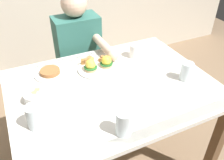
% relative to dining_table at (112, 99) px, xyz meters
% --- Properties ---
extents(dining_table, '(1.20, 0.90, 0.74)m').
position_rel_dining_table_xyz_m(dining_table, '(0.00, 0.00, 0.00)').
color(dining_table, white).
rests_on(dining_table, ground_plane).
extents(eggs_benedict_plate, '(0.27, 0.27, 0.09)m').
position_rel_dining_table_xyz_m(eggs_benedict_plate, '(-0.01, 0.20, 0.13)').
color(eggs_benedict_plate, white).
rests_on(eggs_benedict_plate, dining_table).
extents(fruit_bowl, '(0.12, 0.12, 0.06)m').
position_rel_dining_table_xyz_m(fruit_bowl, '(-0.44, 0.05, 0.14)').
color(fruit_bowl, white).
rests_on(fruit_bowl, dining_table).
extents(coffee_mug, '(0.11, 0.08, 0.09)m').
position_rel_dining_table_xyz_m(coffee_mug, '(0.29, 0.24, 0.16)').
color(coffee_mug, white).
rests_on(coffee_mug, dining_table).
extents(fork, '(0.03, 0.16, 0.00)m').
position_rel_dining_table_xyz_m(fork, '(0.27, 0.07, 0.11)').
color(fork, silver).
rests_on(fork, dining_table).
extents(water_glass_near, '(0.08, 0.08, 0.12)m').
position_rel_dining_table_xyz_m(water_glass_near, '(-0.47, -0.14, 0.16)').
color(water_glass_near, silver).
rests_on(water_glass_near, dining_table).
extents(water_glass_far, '(0.07, 0.07, 0.13)m').
position_rel_dining_table_xyz_m(water_glass_far, '(-0.11, -0.36, 0.16)').
color(water_glass_far, silver).
rests_on(water_glass_far, dining_table).
extents(water_glass_extra, '(0.07, 0.07, 0.11)m').
position_rel_dining_table_xyz_m(water_glass_extra, '(0.43, -0.13, 0.16)').
color(water_glass_extra, silver).
rests_on(water_glass_extra, dining_table).
extents(side_plate, '(0.20, 0.20, 0.04)m').
position_rel_dining_table_xyz_m(side_plate, '(-0.31, 0.27, 0.12)').
color(side_plate, white).
rests_on(side_plate, dining_table).
extents(diner_person, '(0.34, 0.54, 1.14)m').
position_rel_dining_table_xyz_m(diner_person, '(-0.00, 0.60, 0.02)').
color(diner_person, '#33333D').
rests_on(diner_person, ground_plane).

